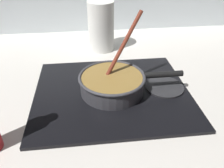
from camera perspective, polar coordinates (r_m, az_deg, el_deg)
ground at (r=0.78m, az=0.50°, el=-8.66°), size 2.40×1.60×0.04m
hob_plate at (r=0.85m, az=-0.00°, el=-2.06°), size 0.56×0.48×0.01m
burner_ring at (r=0.85m, az=-0.00°, el=-1.51°), size 0.21×0.21×0.01m
spare_burner at (r=0.89m, az=12.82°, el=-0.68°), size 0.14×0.14×0.01m
cooking_pan at (r=0.83m, az=0.15°, el=0.36°), size 0.38×0.24×0.27m
paper_towel_roll at (r=1.16m, az=-2.66°, el=14.01°), size 0.13×0.13×0.24m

